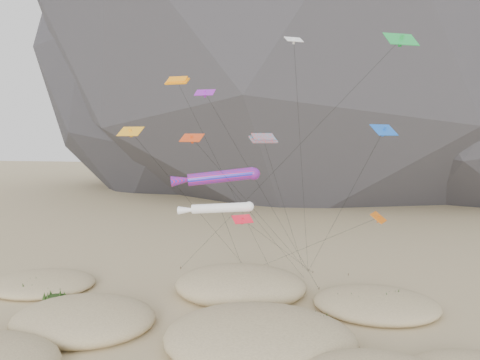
# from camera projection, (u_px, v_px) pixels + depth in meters

# --- Properties ---
(dunes) EXTENTS (52.81, 38.98, 3.77)m
(dunes) POSITION_uv_depth(u_px,v_px,m) (208.00, 331.00, 39.34)
(dunes) COLOR #CCB789
(dunes) RESTS_ON ground
(dune_grass) EXTENTS (44.07, 28.83, 1.49)m
(dune_grass) POSITION_uv_depth(u_px,v_px,m) (202.00, 331.00, 38.94)
(dune_grass) COLOR black
(dune_grass) RESTS_ON ground
(kite_stakes) EXTENTS (21.20, 6.79, 0.30)m
(kite_stakes) POSITION_uv_depth(u_px,v_px,m) (274.00, 273.00, 57.70)
(kite_stakes) COLOR #3F2D1E
(kite_stakes) RESTS_ON ground
(rainbow_tube_kite) EXTENTS (12.82, 12.07, 13.97)m
(rainbow_tube_kite) POSITION_uv_depth(u_px,v_px,m) (218.00, 177.00, 46.75)
(rainbow_tube_kite) COLOR #D71642
(rainbow_tube_kite) RESTS_ON ground
(white_tube_kite) EXTENTS (6.62, 18.48, 11.59)m
(white_tube_kite) POSITION_uv_depth(u_px,v_px,m) (217.00, 208.00, 39.73)
(white_tube_kite) COLOR white
(white_tube_kite) RESTS_ON ground
(orange_parafoil) EXTENTS (9.67, 11.64, 23.06)m
(orange_parafoil) POSITION_uv_depth(u_px,v_px,m) (179.00, 84.00, 46.94)
(orange_parafoil) COLOR orange
(orange_parafoil) RESTS_ON ground
(multi_parafoil) EXTENTS (3.93, 19.64, 17.33)m
(multi_parafoil) POSITION_uv_depth(u_px,v_px,m) (264.00, 141.00, 41.68)
(multi_parafoil) COLOR #FE271A
(multi_parafoil) RESTS_ON ground
(delta_kites) EXTENTS (28.25, 21.82, 26.69)m
(delta_kites) POSITION_uv_depth(u_px,v_px,m) (281.00, 127.00, 42.80)
(delta_kites) COLOR #E0610B
(delta_kites) RESTS_ON ground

